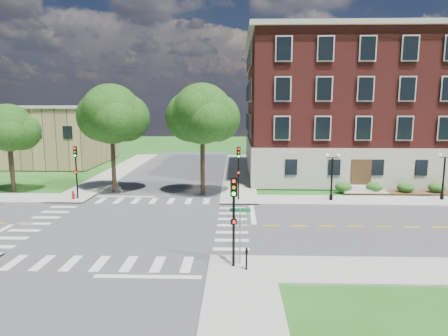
{
  "coord_description": "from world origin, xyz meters",
  "views": [
    {
      "loc": [
        7.44,
        -27.75,
        8.65
      ],
      "look_at": [
        6.42,
        6.3,
        3.2
      ],
      "focal_mm": 32.0,
      "sensor_mm": 36.0,
      "label": 1
    }
  ],
  "objects_px": {
    "twin_lamp_west": "(332,174)",
    "push_button_post": "(246,258)",
    "street_sign_pole": "(240,225)",
    "traffic_signal_se": "(234,210)",
    "fire_hydrant": "(73,195)",
    "twin_lamp_east": "(444,173)",
    "traffic_signal_ne": "(239,166)",
    "traffic_signal_nw": "(76,165)"
  },
  "relations": [
    {
      "from": "twin_lamp_west",
      "to": "push_button_post",
      "type": "relative_size",
      "value": 3.53
    },
    {
      "from": "street_sign_pole",
      "to": "fire_hydrant",
      "type": "height_order",
      "value": "street_sign_pole"
    },
    {
      "from": "traffic_signal_se",
      "to": "traffic_signal_nw",
      "type": "relative_size",
      "value": 1.0
    },
    {
      "from": "push_button_post",
      "to": "fire_hydrant",
      "type": "bearing_deg",
      "value": 135.03
    },
    {
      "from": "traffic_signal_ne",
      "to": "fire_hydrant",
      "type": "bearing_deg",
      "value": -179.48
    },
    {
      "from": "traffic_signal_se",
      "to": "twin_lamp_east",
      "type": "distance_m",
      "value": 24.48
    },
    {
      "from": "traffic_signal_nw",
      "to": "twin_lamp_east",
      "type": "distance_m",
      "value": 33.21
    },
    {
      "from": "traffic_signal_ne",
      "to": "street_sign_pole",
      "type": "bearing_deg",
      "value": -89.99
    },
    {
      "from": "traffic_signal_se",
      "to": "street_sign_pole",
      "type": "distance_m",
      "value": 0.99
    },
    {
      "from": "traffic_signal_ne",
      "to": "traffic_signal_nw",
      "type": "distance_m",
      "value": 14.73
    },
    {
      "from": "traffic_signal_se",
      "to": "push_button_post",
      "type": "relative_size",
      "value": 4.0
    },
    {
      "from": "traffic_signal_nw",
      "to": "street_sign_pole",
      "type": "relative_size",
      "value": 1.55
    },
    {
      "from": "twin_lamp_west",
      "to": "street_sign_pole",
      "type": "height_order",
      "value": "twin_lamp_west"
    },
    {
      "from": "traffic_signal_ne",
      "to": "traffic_signal_nw",
      "type": "xyz_separation_m",
      "value": [
        -14.73,
        0.04,
        0.0
      ]
    },
    {
      "from": "traffic_signal_nw",
      "to": "street_sign_pole",
      "type": "height_order",
      "value": "traffic_signal_nw"
    },
    {
      "from": "twin_lamp_west",
      "to": "street_sign_pole",
      "type": "xyz_separation_m",
      "value": [
        -8.34,
        -14.82,
        -0.21
      ]
    },
    {
      "from": "traffic_signal_ne",
      "to": "twin_lamp_east",
      "type": "height_order",
      "value": "traffic_signal_ne"
    },
    {
      "from": "traffic_signal_se",
      "to": "fire_hydrant",
      "type": "height_order",
      "value": "traffic_signal_se"
    },
    {
      "from": "traffic_signal_nw",
      "to": "push_button_post",
      "type": "xyz_separation_m",
      "value": [
        15.06,
        -15.56,
        -2.39
      ]
    },
    {
      "from": "traffic_signal_ne",
      "to": "street_sign_pole",
      "type": "xyz_separation_m",
      "value": [
        0.0,
        -14.72,
        -0.88
      ]
    },
    {
      "from": "street_sign_pole",
      "to": "traffic_signal_nw",
      "type": "bearing_deg",
      "value": 134.94
    },
    {
      "from": "twin_lamp_west",
      "to": "street_sign_pole",
      "type": "bearing_deg",
      "value": -119.37
    },
    {
      "from": "fire_hydrant",
      "to": "traffic_signal_se",
      "type": "bearing_deg",
      "value": -45.32
    },
    {
      "from": "traffic_signal_se",
      "to": "fire_hydrant",
      "type": "distance_m",
      "value": 21.11
    },
    {
      "from": "traffic_signal_ne",
      "to": "twin_lamp_east",
      "type": "distance_m",
      "value": 18.48
    },
    {
      "from": "traffic_signal_nw",
      "to": "twin_lamp_east",
      "type": "bearing_deg",
      "value": 1.03
    },
    {
      "from": "twin_lamp_west",
      "to": "fire_hydrant",
      "type": "distance_m",
      "value": 23.5
    },
    {
      "from": "traffic_signal_se",
      "to": "push_button_post",
      "type": "bearing_deg",
      "value": -36.32
    },
    {
      "from": "traffic_signal_nw",
      "to": "fire_hydrant",
      "type": "bearing_deg",
      "value": -151.78
    },
    {
      "from": "fire_hydrant",
      "to": "twin_lamp_east",
      "type": "bearing_deg",
      "value": 1.32
    },
    {
      "from": "traffic_signal_ne",
      "to": "push_button_post",
      "type": "height_order",
      "value": "traffic_signal_ne"
    },
    {
      "from": "twin_lamp_west",
      "to": "traffic_signal_se",
      "type": "bearing_deg",
      "value": -119.89
    },
    {
      "from": "traffic_signal_nw",
      "to": "twin_lamp_west",
      "type": "xyz_separation_m",
      "value": [
        23.08,
        0.05,
        -0.66
      ]
    },
    {
      "from": "traffic_signal_se",
      "to": "street_sign_pole",
      "type": "relative_size",
      "value": 1.55
    },
    {
      "from": "push_button_post",
      "to": "fire_hydrant",
      "type": "relative_size",
      "value": 1.6
    },
    {
      "from": "traffic_signal_nw",
      "to": "push_button_post",
      "type": "bearing_deg",
      "value": -45.93
    },
    {
      "from": "twin_lamp_east",
      "to": "push_button_post",
      "type": "xyz_separation_m",
      "value": [
        -18.13,
        -16.16,
        -1.73
      ]
    },
    {
      "from": "push_button_post",
      "to": "traffic_signal_ne",
      "type": "bearing_deg",
      "value": 91.22
    },
    {
      "from": "street_sign_pole",
      "to": "fire_hydrant",
      "type": "relative_size",
      "value": 4.13
    },
    {
      "from": "traffic_signal_se",
      "to": "twin_lamp_east",
      "type": "bearing_deg",
      "value": 39.78
    },
    {
      "from": "twin_lamp_east",
      "to": "fire_hydrant",
      "type": "bearing_deg",
      "value": -178.68
    },
    {
      "from": "push_button_post",
      "to": "traffic_signal_se",
      "type": "bearing_deg",
      "value": 143.68
    }
  ]
}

